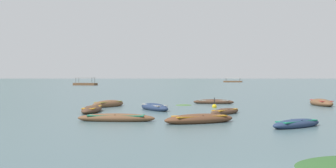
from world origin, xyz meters
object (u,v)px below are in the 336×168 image
rowboat_5 (321,103)px  rowboat_6 (92,110)px  rowboat_0 (214,102)px  mooring_buoy (214,106)px  rowboat_2 (225,112)px  rowboat_7 (297,124)px  rowboat_3 (199,119)px  rowboat_8 (116,118)px  rowboat_9 (154,107)px  ferry_0 (85,84)px  ferry_1 (233,81)px  rowboat_10 (108,104)px

rowboat_5 → rowboat_6: 19.14m
rowboat_0 → mooring_buoy: size_ratio=4.18×
rowboat_2 → rowboat_7: (2.54, -6.55, 0.01)m
rowboat_3 → rowboat_8: (-4.45, 0.66, -0.02)m
rowboat_2 → rowboat_9: bearing=148.6°
rowboat_6 → rowboat_3: bearing=-41.1°
ferry_0 → rowboat_8: bearing=-75.9°
rowboat_9 → mooring_buoy: mooring_buoy is taller
rowboat_0 → rowboat_3: 14.80m
rowboat_3 → ferry_1: ferry_1 is taller
rowboat_3 → mooring_buoy: (1.84, 10.16, -0.09)m
ferry_0 → rowboat_6: bearing=-76.5°
rowboat_6 → rowboat_8: size_ratio=0.93×
mooring_buoy → ferry_0: bearing=109.3°
rowboat_8 → mooring_buoy: size_ratio=4.78×
rowboat_8 → rowboat_10: rowboat_10 is taller
ferry_0 → rowboat_5: bearing=-64.9°
ferry_1 → ferry_0: bearing=-125.8°
ferry_1 → rowboat_7: bearing=-97.7°
rowboat_2 → rowboat_0: bearing=88.5°
rowboat_2 → rowboat_10: (-8.61, 6.01, 0.06)m
ferry_0 → mooring_buoy: 92.86m
rowboat_0 → ferry_0: ferry_0 is taller
rowboat_7 → mooring_buoy: (-2.66, 11.85, -0.06)m
ferry_0 → rowboat_10: bearing=-75.6°
rowboat_7 → rowboat_9: (-7.27, 9.43, 0.04)m
rowboat_6 → rowboat_5: bearing=19.7°
rowboat_5 → rowboat_3: bearing=-131.5°
rowboat_3 → rowboat_8: bearing=171.5°
rowboat_8 → ferry_1: ferry_1 is taller
rowboat_3 → ferry_0: size_ratio=0.53×
rowboat_8 → rowboat_9: rowboat_9 is taller
rowboat_3 → ferry_0: bearing=106.5°
rowboat_0 → rowboat_7: bearing=-82.1°
rowboat_0 → rowboat_3: bearing=-98.7°
rowboat_5 → mooring_buoy: bearing=-165.7°
rowboat_9 → ferry_0: 93.76m
rowboat_6 → ferry_0: 94.32m
rowboat_7 → ferry_1: size_ratio=0.32×
rowboat_2 → rowboat_7: size_ratio=0.96×
rowboat_0 → rowboat_2: rowboat_0 is taller
rowboat_3 → rowboat_6: 9.21m
ferry_1 → rowboat_10: bearing=-102.0°
rowboat_5 → rowboat_7: rowboat_5 is taller
rowboat_5 → ferry_0: (-39.96, 85.27, 0.23)m
ferry_0 → ferry_1: 98.88m
rowboat_3 → mooring_buoy: 10.33m
rowboat_3 → rowboat_6: size_ratio=1.04×
rowboat_2 → mooring_buoy: 5.31m
rowboat_2 → rowboat_9: 5.54m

